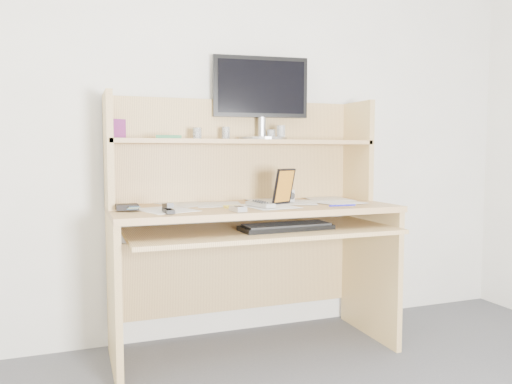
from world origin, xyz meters
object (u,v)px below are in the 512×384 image
object	(u,v)px
game_case	(284,186)
keyboard	(286,227)
tv_remote	(260,204)
desk	(248,215)
monitor	(261,96)

from	to	relation	value
game_case	keyboard	bearing A→B (deg)	-136.27
keyboard	game_case	world-z (taller)	game_case
keyboard	tv_remote	bearing A→B (deg)	134.22
desk	monitor	world-z (taller)	monitor
tv_remote	monitor	distance (m)	0.66
keyboard	game_case	size ratio (longest dim) A/B	2.51
keyboard	monitor	distance (m)	0.78
game_case	monitor	distance (m)	0.55
desk	game_case	distance (m)	0.24
keyboard	tv_remote	world-z (taller)	tv_remote
game_case	monitor	size ratio (longest dim) A/B	0.34
desk	tv_remote	size ratio (longest dim) A/B	7.38
tv_remote	game_case	world-z (taller)	game_case
game_case	desk	bearing A→B (deg)	113.00
tv_remote	monitor	world-z (taller)	monitor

